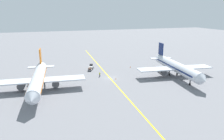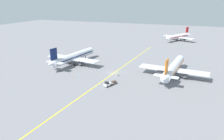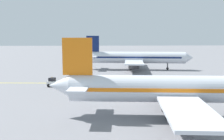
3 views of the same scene
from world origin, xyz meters
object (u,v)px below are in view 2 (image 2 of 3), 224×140
Objects in this scene: airplane_distant_taxiing at (178,36)px; baggage_tug_white at (108,84)px; traffic_cone_near_nose at (73,77)px; airplane_at_gate at (74,57)px; airplane_adjacent_stand at (173,68)px; ground_crew_worker at (118,74)px; traffic_cone_mid_apron at (112,71)px; baggage_cart_trailing at (114,82)px.

baggage_tug_white is at bearing -98.06° from airplane_distant_taxiing.
traffic_cone_near_nose is at bearing -107.03° from airplane_distant_taxiing.
airplane_at_gate is 1.00× the size of airplane_adjacent_stand.
ground_crew_worker is at bearing -18.39° from airplane_at_gate.
ground_crew_worker is at bearing -159.24° from airplane_adjacent_stand.
airplane_adjacent_stand is (47.92, -0.66, 0.00)m from airplane_at_gate.
airplane_adjacent_stand is at bearing 43.83° from baggage_tug_white.
airplane_at_gate is 20.77m from traffic_cone_near_nose.
traffic_cone_near_nose is 1.00× the size of traffic_cone_mid_apron.
airplane_at_gate is 94.99m from airplane_distant_taxiing.
ground_crew_worker is (-21.46, -8.13, -2.80)m from airplane_adjacent_stand.
airplane_distant_taxiing is 107.25m from baggage_tug_white.
airplane_at_gate is at bearing -116.16° from airplane_distant_taxiing.
airplane_at_gate is at bearing 142.09° from baggage_tug_white.
airplane_adjacent_stand reaches higher than traffic_cone_mid_apron.
airplane_distant_taxiing is 54.00× the size of traffic_cone_mid_apron.
airplane_distant_taxiing reaches higher than traffic_cone_near_nose.
airplane_distant_taxiing is at bearing 82.38° from baggage_cart_trailing.
airplane_distant_taxiing is at bearing 72.97° from traffic_cone_near_nose.
traffic_cone_mid_apron is (-25.98, -3.07, -3.43)m from airplane_adjacent_stand.
airplane_adjacent_stand is 64.63× the size of traffic_cone_mid_apron.
airplane_adjacent_stand is at bearing 6.74° from traffic_cone_mid_apron.
baggage_cart_trailing is at bearing -32.43° from airplane_at_gate.
baggage_tug_white is (-15.04, -106.16, -2.44)m from airplane_distant_taxiing.
baggage_cart_trailing is at bearing -79.80° from ground_crew_worker.
ground_crew_worker reaches higher than traffic_cone_near_nose.
ground_crew_worker is 6.81m from traffic_cone_mid_apron.
baggage_cart_trailing is 9.20m from ground_crew_worker.
traffic_cone_mid_apron is at bearing -9.66° from airplane_at_gate.
airplane_at_gate is 34.14m from baggage_tug_white.
baggage_tug_white is (-21.08, -20.24, -2.81)m from airplane_adjacent_stand.
baggage_tug_white is 1.99× the size of ground_crew_worker.
airplane_at_gate reaches higher than traffic_cone_mid_apron.
traffic_cone_mid_apron is (11.59, 13.94, 0.00)m from traffic_cone_near_nose.
airplane_at_gate is 10.63× the size of baggage_tug_white.
ground_crew_worker reaches higher than traffic_cone_mid_apron.
airplane_adjacent_stand reaches higher than traffic_cone_near_nose.
baggage_tug_white is at bearing -88.19° from ground_crew_worker.
airplane_distant_taxiing is at bearing 77.37° from traffic_cone_mid_apron.
traffic_cone_near_nose is (-31.53, -102.94, -3.06)m from airplane_distant_taxiing.
airplane_distant_taxiing reaches higher than baggage_tug_white.
ground_crew_worker is (-1.63, 9.05, 0.15)m from baggage_cart_trailing.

